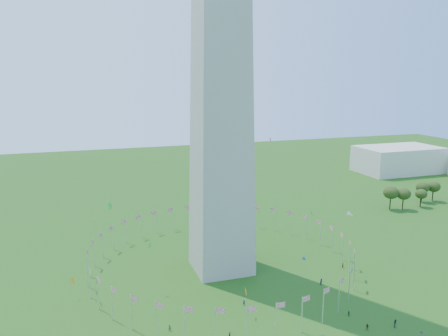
{
  "coord_description": "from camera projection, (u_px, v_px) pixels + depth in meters",
  "views": [
    {
      "loc": [
        -39.56,
        -71.32,
        58.7
      ],
      "look_at": [
        -4.06,
        35.0,
        35.34
      ],
      "focal_mm": 35.0,
      "sensor_mm": 36.0,
      "label": 1
    }
  ],
  "objects": [
    {
      "name": "flag_ring",
      "position": [
        221.0,
        255.0,
        135.98
      ],
      "size": [
        80.24,
        80.24,
        9.0
      ],
      "color": "silver",
      "rests_on": "ground"
    },
    {
      "name": "gov_building_east_a",
      "position": [
        398.0,
        159.0,
        274.63
      ],
      "size": [
        50.0,
        30.0,
        16.0
      ],
      "primitive_type": "cube",
      "color": "beige",
      "rests_on": "ground"
    },
    {
      "name": "kites_aloft",
      "position": [
        283.0,
        233.0,
        112.51
      ],
      "size": [
        112.91,
        66.54,
        36.94
      ],
      "color": "white",
      "rests_on": "ground"
    },
    {
      "name": "tree_line_east",
      "position": [
        428.0,
        195.0,
        203.77
      ],
      "size": [
        53.63,
        15.7,
        10.64
      ],
      "color": "#334B19",
      "rests_on": "ground"
    }
  ]
}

